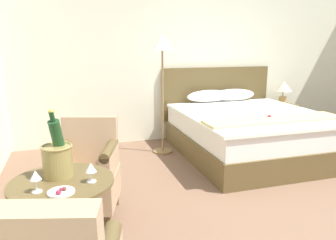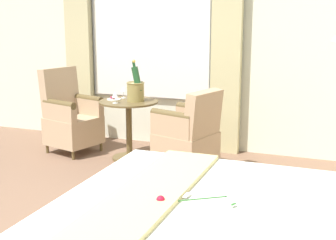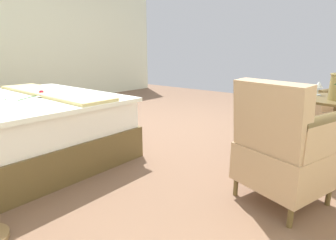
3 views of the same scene
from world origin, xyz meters
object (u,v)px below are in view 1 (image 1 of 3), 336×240
object	(u,v)px
bedside_lamp	(283,88)
wine_glass_near_bucket	(36,177)
champagne_bucket	(57,156)
floor_lamp_brass	(162,55)
snack_plate	(61,192)
nightstand	(281,119)
side_table_round	(64,217)
bed	(246,130)
armchair_by_window	(87,172)
wine_glass_near_edge	(91,168)

from	to	relation	value
bedside_lamp	wine_glass_near_bucket	size ratio (longest dim) A/B	2.96
champagne_bucket	floor_lamp_brass	bearing A→B (deg)	58.52
bedside_lamp	snack_plate	world-z (taller)	bedside_lamp
bedside_lamp	nightstand	bearing A→B (deg)	-0.00
bedside_lamp	side_table_round	bearing A→B (deg)	-143.50
bed	snack_plate	size ratio (longest dim) A/B	13.67
bedside_lamp	armchair_by_window	bearing A→B (deg)	-151.08
wine_glass_near_bucket	wine_glass_near_edge	distance (m)	0.34
bedside_lamp	armchair_by_window	distance (m)	4.02
side_table_round	floor_lamp_brass	bearing A→B (deg)	59.76
side_table_round	wine_glass_near_bucket	world-z (taller)	wine_glass_near_bucket
wine_glass_near_bucket	snack_plate	world-z (taller)	wine_glass_near_bucket
snack_plate	floor_lamp_brass	bearing A→B (deg)	61.66
armchair_by_window	champagne_bucket	bearing A→B (deg)	-106.97
bedside_lamp	armchair_by_window	xyz separation A→B (m)	(-3.50, -1.94, -0.41)
nightstand	side_table_round	size ratio (longest dim) A/B	0.78
nightstand	champagne_bucket	distance (m)	4.61
wine_glass_near_bucket	armchair_by_window	distance (m)	1.07
bedside_lamp	side_table_round	size ratio (longest dim) A/B	0.59
bed	side_table_round	world-z (taller)	bed
side_table_round	champagne_bucket	world-z (taller)	champagne_bucket
nightstand	bedside_lamp	size ratio (longest dim) A/B	1.33
floor_lamp_brass	wine_glass_near_bucket	xyz separation A→B (m)	(-1.53, -2.51, -0.63)
armchair_by_window	wine_glass_near_bucket	bearing A→B (deg)	-110.14
bedside_lamp	wine_glass_near_edge	size ratio (longest dim) A/B	3.15
nightstand	champagne_bucket	world-z (taller)	champagne_bucket
bedside_lamp	champagne_bucket	world-z (taller)	champagne_bucket
snack_plate	armchair_by_window	distance (m)	1.06
bedside_lamp	wine_glass_near_edge	xyz separation A→B (m)	(-3.52, -2.82, -0.04)
floor_lamp_brass	side_table_round	xyz separation A→B (m)	(-1.39, -2.38, -1.00)
bed	snack_plate	xyz separation A→B (m)	(-2.55, -2.17, 0.36)
snack_plate	wine_glass_near_bucket	bearing A→B (deg)	156.79
wine_glass_near_edge	wine_glass_near_bucket	bearing A→B (deg)	-170.31
side_table_round	bed	bearing A→B (deg)	37.77
floor_lamp_brass	bed	bearing A→B (deg)	-19.19
side_table_round	armchair_by_window	world-z (taller)	armchair_by_window
nightstand	bedside_lamp	bearing A→B (deg)	180.00
champagne_bucket	wine_glass_near_bucket	distance (m)	0.26
bed	nightstand	xyz separation A→B (m)	(1.16, 0.77, -0.08)
nightstand	side_table_round	xyz separation A→B (m)	(-3.71, -2.74, 0.16)
bedside_lamp	floor_lamp_brass	xyz separation A→B (m)	(-2.32, -0.36, 0.60)
wine_glass_near_bucket	bed	bearing A→B (deg)	38.06
side_table_round	champagne_bucket	size ratio (longest dim) A/B	1.47
floor_lamp_brass	snack_plate	distance (m)	3.01
wine_glass_near_bucket	armchair_by_window	xyz separation A→B (m)	(0.34, 0.94, -0.38)
bed	snack_plate	world-z (taller)	bed
champagne_bucket	wine_glass_near_edge	size ratio (longest dim) A/B	3.65
bedside_lamp	floor_lamp_brass	size ratio (longest dim) A/B	0.24
champagne_bucket	snack_plate	size ratio (longest dim) A/B	2.91
wine_glass_near_bucket	wine_glass_near_edge	bearing A→B (deg)	9.69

